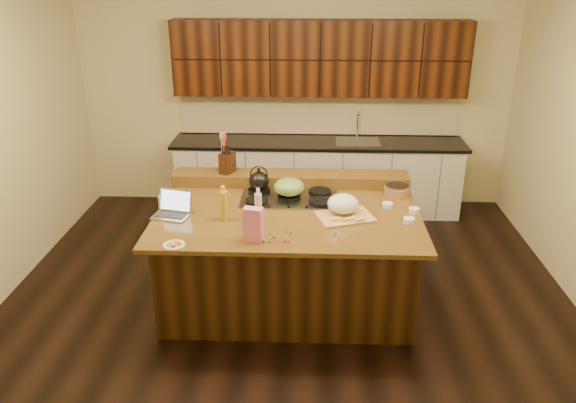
{
  "coord_description": "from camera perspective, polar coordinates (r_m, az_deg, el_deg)",
  "views": [
    {
      "loc": [
        0.19,
        -4.68,
        3.0
      ],
      "look_at": [
        0.0,
        0.05,
        1.0
      ],
      "focal_mm": 35.0,
      "sensor_mm": 36.0,
      "label": 1
    }
  ],
  "objects": [
    {
      "name": "kettle",
      "position": [
        5.49,
        -2.97,
        2.12
      ],
      "size": [
        0.25,
        0.25,
        0.18
      ],
      "primitive_type": "ellipsoid",
      "rotation": [
        0.0,
        0.0,
        -0.32
      ],
      "color": "black",
      "rests_on": "cooktop"
    },
    {
      "name": "gumdrop_8",
      "position": [
        4.64,
        -3.05,
        -3.64
      ],
      "size": [
        0.02,
        0.02,
        0.02
      ],
      "primitive_type": "ellipsoid",
      "color": "red",
      "rests_on": "island"
    },
    {
      "name": "gumdrop_1",
      "position": [
        4.58,
        -2.51,
        -4.03
      ],
      "size": [
        0.02,
        0.02,
        0.02
      ],
      "primitive_type": "ellipsoid",
      "color": "#198C26",
      "rests_on": "island"
    },
    {
      "name": "ramekin_a",
      "position": [
        5.02,
        12.2,
        -1.89
      ],
      "size": [
        0.13,
        0.13,
        0.04
      ],
      "primitive_type": "cylinder",
      "rotation": [
        0.0,
        0.0,
        0.31
      ],
      "color": "white",
      "rests_on": "island"
    },
    {
      "name": "gumdrop_4",
      "position": [
        4.57,
        0.06,
        -4.06
      ],
      "size": [
        0.02,
        0.02,
        0.02
      ],
      "primitive_type": "ellipsoid",
      "color": "red",
      "rests_on": "island"
    },
    {
      "name": "gumdrop_0",
      "position": [
        4.57,
        -0.32,
        -4.04
      ],
      "size": [
        0.02,
        0.02,
        0.02
      ],
      "primitive_type": "ellipsoid",
      "color": "red",
      "rests_on": "island"
    },
    {
      "name": "ramekin_c",
      "position": [
        5.29,
        10.08,
        -0.38
      ],
      "size": [
        0.1,
        0.1,
        0.04
      ],
      "primitive_type": "cylinder",
      "rotation": [
        0.0,
        0.0,
        0.02
      ],
      "color": "white",
      "rests_on": "island"
    },
    {
      "name": "gumdrop_7",
      "position": [
        4.58,
        -1.92,
        -4.04
      ],
      "size": [
        0.02,
        0.02,
        0.02
      ],
      "primitive_type": "ellipsoid",
      "color": "#198C26",
      "rests_on": "island"
    },
    {
      "name": "cooktop",
      "position": [
        5.4,
        0.11,
        0.4
      ],
      "size": [
        0.92,
        0.52,
        0.05
      ],
      "color": "gray",
      "rests_on": "island"
    },
    {
      "name": "laptop",
      "position": [
        5.15,
        -11.59,
        -0.72
      ],
      "size": [
        0.36,
        0.31,
        0.22
      ],
      "rotation": [
        0.0,
        0.0,
        -0.23
      ],
      "color": "#B7B7BC",
      "rests_on": "island"
    },
    {
      "name": "gumdrop_3",
      "position": [
        4.71,
        0.25,
        -3.18
      ],
      "size": [
        0.02,
        0.02,
        0.02
      ],
      "primitive_type": "ellipsoid",
      "color": "#198C26",
      "rests_on": "island"
    },
    {
      "name": "gumdrop_6",
      "position": [
        4.64,
        -1.46,
        -3.64
      ],
      "size": [
        0.02,
        0.02,
        0.02
      ],
      "primitive_type": "ellipsoid",
      "color": "red",
      "rests_on": "island"
    },
    {
      "name": "candy_plate",
      "position": [
        4.61,
        -11.49,
        -4.35
      ],
      "size": [
        0.2,
        0.2,
        0.01
      ],
      "primitive_type": "cylinder",
      "rotation": [
        0.0,
        0.0,
        0.12
      ],
      "color": "white",
      "rests_on": "island"
    },
    {
      "name": "green_bowl",
      "position": [
        5.36,
        0.11,
        1.49
      ],
      "size": [
        0.35,
        0.35,
        0.16
      ],
      "primitive_type": "ellipsoid",
      "rotation": [
        0.0,
        0.0,
        0.2
      ],
      "color": "olive",
      "rests_on": "cooktop"
    },
    {
      "name": "kitchen_timer",
      "position": [
        4.66,
        4.61,
        -3.21
      ],
      "size": [
        0.09,
        0.09,
        0.07
      ],
      "primitive_type": "cone",
      "rotation": [
        0.0,
        0.0,
        0.18
      ],
      "color": "silver",
      "rests_on": "island"
    },
    {
      "name": "utensil_crock",
      "position": [
        5.77,
        -6.46,
        3.63
      ],
      "size": [
        0.13,
        0.13,
        0.14
      ],
      "primitive_type": "cylinder",
      "rotation": [
        0.0,
        0.0,
        -0.1
      ],
      "color": "white",
      "rests_on": "back_ledge"
    },
    {
      "name": "ramekin_b",
      "position": [
        5.23,
        12.69,
        -0.89
      ],
      "size": [
        0.13,
        0.13,
        0.04
      ],
      "primitive_type": "cylinder",
      "rotation": [
        0.0,
        0.0,
        0.35
      ],
      "color": "white",
      "rests_on": "island"
    },
    {
      "name": "knife_block",
      "position": [
        5.76,
        -6.18,
        3.96
      ],
      "size": [
        0.17,
        0.2,
        0.21
      ],
      "primitive_type": "cube",
      "rotation": [
        0.0,
        0.0,
        -0.42
      ],
      "color": "black",
      "rests_on": "back_ledge"
    },
    {
      "name": "package_box",
      "position": [
        5.3,
        -12.53,
        -0.09
      ],
      "size": [
        0.1,
        0.07,
        0.12
      ],
      "primitive_type": "cube",
      "rotation": [
        0.0,
        0.0,
        0.17
      ],
      "color": "#E9D352",
      "rests_on": "island"
    },
    {
      "name": "island",
      "position": [
        5.33,
        -0.02,
        -5.52
      ],
      "size": [
        2.4,
        1.6,
        0.92
      ],
      "color": "black",
      "rests_on": "ground"
    },
    {
      "name": "gumdrop_2",
      "position": [
        4.77,
        -3.14,
        -2.92
      ],
      "size": [
        0.02,
        0.02,
        0.02
      ],
      "primitive_type": "ellipsoid",
      "color": "red",
      "rests_on": "island"
    },
    {
      "name": "gumdrop_9",
      "position": [
        4.73,
        -0.34,
        -3.06
      ],
      "size": [
        0.02,
        0.02,
        0.02
      ],
      "primitive_type": "ellipsoid",
      "color": "#198C26",
      "rests_on": "island"
    },
    {
      "name": "gumdrop_5",
      "position": [
        4.71,
        -1.86,
        -3.22
      ],
      "size": [
        0.02,
        0.02,
        0.02
      ],
      "primitive_type": "ellipsoid",
      "color": "#198C26",
      "rests_on": "island"
    },
    {
      "name": "back_counter",
      "position": [
        7.2,
        3.11,
        6.59
      ],
      "size": [
        3.7,
        0.66,
        2.4
      ],
      "color": "silver",
      "rests_on": "ground"
    },
    {
      "name": "vinegar_bottle",
      "position": [
        4.92,
        -3.04,
        -0.58
      ],
      "size": [
        0.08,
        0.08,
        0.25
      ],
      "primitive_type": "cylinder",
      "rotation": [
        0.0,
        0.0,
        -0.43
      ],
      "color": "silver",
      "rests_on": "island"
    },
    {
      "name": "room",
      "position": [
        4.97,
        -0.02,
        3.49
      ],
      "size": [
        5.52,
        5.02,
        2.72
      ],
      "color": "black",
      "rests_on": "ground"
    },
    {
      "name": "oil_bottle",
      "position": [
        4.94,
        -6.56,
        -0.46
      ],
      "size": [
        0.09,
        0.09,
        0.27
      ],
      "primitive_type": "cylinder",
      "rotation": [
        0.0,
        0.0,
        -0.34
      ],
      "color": "gold",
      "rests_on": "island"
    },
    {
      "name": "strainer_bowl",
      "position": [
        5.57,
        10.98,
        1.02
      ],
      "size": [
        0.32,
        0.32,
        0.09
      ],
      "primitive_type": "cylinder",
      "rotation": [
        0.0,
        0.0,
        0.42
      ],
      "color": "#996B3F",
      "rests_on": "island"
    },
    {
      "name": "wooden_tray",
      "position": [
        5.04,
        5.65,
        -0.53
      ],
      "size": [
        0.57,
        0.48,
        0.19
      ],
      "rotation": [
        0.0,
        0.0,
        0.32
      ],
      "color": "tan",
      "rests_on": "island"
    },
    {
      "name": "pink_bag",
      "position": [
        4.55,
        -3.54,
        -2.34
      ],
      "size": [
        0.17,
        0.12,
        0.29
      ],
      "primitive_type": "cube",
      "rotation": [
        0.0,
        0.0,
        -0.23
      ],
      "color": "pink",
      "rests_on": "island"
    },
    {
      "name": "back_ledge",
      "position": [
        5.75,
        0.26,
        2.34
      ],
      "size": [
        2.4,
        0.3,
        0.12
      ],
      "primitive_type": "cube",
      "color": "black",
      "rests_on": "island"
    }
  ]
}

